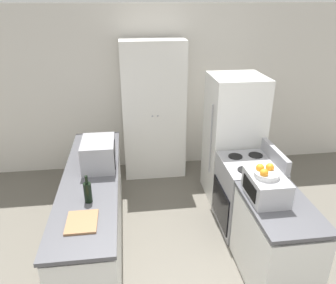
{
  "coord_description": "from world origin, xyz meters",
  "views": [
    {
      "loc": [
        -0.47,
        -1.82,
        2.67
      ],
      "look_at": [
        0.0,
        1.79,
        1.05
      ],
      "focal_mm": 35.0,
      "sensor_mm": 36.0,
      "label": 1
    }
  ],
  "objects_px": {
    "pantry_cabinet": "(154,110)",
    "refrigerator": "(233,139)",
    "microwave": "(99,154)",
    "stove": "(247,194)",
    "fruit_bowl": "(266,173)",
    "wine_bottle": "(88,192)",
    "toaster_oven": "(266,187)"
  },
  "relations": [
    {
      "from": "pantry_cabinet",
      "to": "refrigerator",
      "type": "bearing_deg",
      "value": -38.24
    },
    {
      "from": "refrigerator",
      "to": "microwave",
      "type": "height_order",
      "value": "refrigerator"
    },
    {
      "from": "pantry_cabinet",
      "to": "refrigerator",
      "type": "xyz_separation_m",
      "value": [
        1.03,
        -0.81,
        -0.19
      ]
    },
    {
      "from": "pantry_cabinet",
      "to": "stove",
      "type": "bearing_deg",
      "value": -57.34
    },
    {
      "from": "refrigerator",
      "to": "fruit_bowl",
      "type": "bearing_deg",
      "value": -96.87
    },
    {
      "from": "refrigerator",
      "to": "wine_bottle",
      "type": "height_order",
      "value": "refrigerator"
    },
    {
      "from": "pantry_cabinet",
      "to": "toaster_oven",
      "type": "bearing_deg",
      "value": -69.06
    },
    {
      "from": "toaster_oven",
      "to": "refrigerator",
      "type": "bearing_deg",
      "value": 84.03
    },
    {
      "from": "wine_bottle",
      "to": "fruit_bowl",
      "type": "bearing_deg",
      "value": -5.38
    },
    {
      "from": "wine_bottle",
      "to": "fruit_bowl",
      "type": "height_order",
      "value": "fruit_bowl"
    },
    {
      "from": "refrigerator",
      "to": "microwave",
      "type": "relative_size",
      "value": 3.52
    },
    {
      "from": "microwave",
      "to": "wine_bottle",
      "type": "relative_size",
      "value": 1.79
    },
    {
      "from": "stove",
      "to": "toaster_oven",
      "type": "xyz_separation_m",
      "value": [
        -0.13,
        -0.72,
        0.56
      ]
    },
    {
      "from": "pantry_cabinet",
      "to": "wine_bottle",
      "type": "xyz_separation_m",
      "value": [
        -0.81,
        -2.13,
        -0.06
      ]
    },
    {
      "from": "pantry_cabinet",
      "to": "microwave",
      "type": "bearing_deg",
      "value": -117.88
    },
    {
      "from": "refrigerator",
      "to": "toaster_oven",
      "type": "xyz_separation_m",
      "value": [
        -0.15,
        -1.47,
        0.14
      ]
    },
    {
      "from": "stove",
      "to": "refrigerator",
      "type": "distance_m",
      "value": 0.86
    },
    {
      "from": "pantry_cabinet",
      "to": "refrigerator",
      "type": "distance_m",
      "value": 1.32
    },
    {
      "from": "pantry_cabinet",
      "to": "toaster_oven",
      "type": "xyz_separation_m",
      "value": [
        0.87,
        -2.28,
        -0.05
      ]
    },
    {
      "from": "pantry_cabinet",
      "to": "fruit_bowl",
      "type": "height_order",
      "value": "pantry_cabinet"
    },
    {
      "from": "stove",
      "to": "refrigerator",
      "type": "bearing_deg",
      "value": 88.03
    },
    {
      "from": "toaster_oven",
      "to": "wine_bottle",
      "type": "bearing_deg",
      "value": 174.84
    },
    {
      "from": "pantry_cabinet",
      "to": "stove",
      "type": "relative_size",
      "value": 2.02
    },
    {
      "from": "microwave",
      "to": "fruit_bowl",
      "type": "height_order",
      "value": "fruit_bowl"
    },
    {
      "from": "stove",
      "to": "microwave",
      "type": "xyz_separation_m",
      "value": [
        -1.75,
        0.15,
        0.6
      ]
    },
    {
      "from": "fruit_bowl",
      "to": "refrigerator",
      "type": "bearing_deg",
      "value": 83.13
    },
    {
      "from": "stove",
      "to": "fruit_bowl",
      "type": "relative_size",
      "value": 4.46
    },
    {
      "from": "refrigerator",
      "to": "toaster_oven",
      "type": "height_order",
      "value": "refrigerator"
    },
    {
      "from": "pantry_cabinet",
      "to": "microwave",
      "type": "height_order",
      "value": "pantry_cabinet"
    },
    {
      "from": "stove",
      "to": "wine_bottle",
      "type": "xyz_separation_m",
      "value": [
        -1.81,
        -0.57,
        0.54
      ]
    },
    {
      "from": "pantry_cabinet",
      "to": "stove",
      "type": "distance_m",
      "value": 1.95
    },
    {
      "from": "toaster_oven",
      "to": "fruit_bowl",
      "type": "distance_m",
      "value": 0.16
    }
  ]
}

